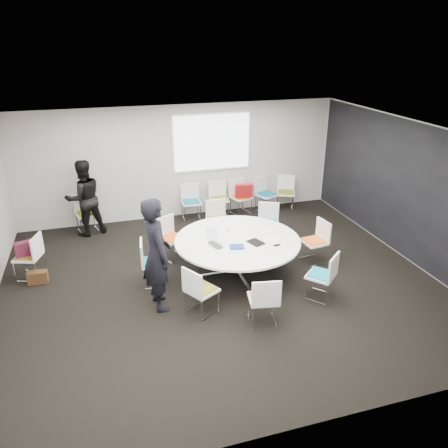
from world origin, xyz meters
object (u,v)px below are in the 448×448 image
object	(u,v)px
chair_back_d	(266,201)
chair_ring_e	(154,271)
chair_ring_g	(263,308)
cup	(227,229)
chair_ring_c	(218,227)
chair_ring_d	(172,246)
person_main	(157,254)
conference_table	(237,248)
chair_back_c	(240,203)
chair_person_back	(87,220)
chair_ring_f	(201,299)
chair_back_b	(219,206)
chair_ring_h	(321,284)
chair_back_e	(285,199)
maroon_bag	(26,248)
person_back	(84,198)
laptop	(218,244)
brown_bag	(38,277)
chair_ring_a	(314,249)
chair_spare_left	(31,264)
chair_back_a	(191,208)
chair_ring_b	(267,230)

from	to	relation	value
chair_back_d	chair_ring_e	bearing A→B (deg)	16.82
chair_ring_g	cup	xyz separation A→B (m)	(0.03, 2.09, 0.50)
chair_ring_c	chair_ring_d	distance (m)	1.33
person_main	conference_table	bearing A→B (deg)	-75.51
chair_back_c	chair_person_back	world-z (taller)	same
chair_ring_f	cup	xyz separation A→B (m)	(0.92, 1.54, 0.50)
chair_back_b	chair_back_c	distance (m)	0.58
chair_ring_f	chair_back_d	distance (m)	4.89
chair_ring_h	chair_back_e	size ratio (longest dim) A/B	1.00
chair_person_back	maroon_bag	bearing A→B (deg)	47.16
chair_ring_d	chair_back_c	xyz separation A→B (m)	(2.15, 1.95, 0.00)
chair_ring_c	chair_back_e	distance (m)	2.59
chair_ring_e	chair_ring_c	bearing A→B (deg)	139.79
cup	chair_back_b	bearing A→B (deg)	77.84
chair_ring_e	person_back	size ratio (longest dim) A/B	0.50
chair_ring_h	laptop	size ratio (longest dim) A/B	2.57
conference_table	chair_ring_f	distance (m)	1.51
chair_back_c	maroon_bag	distance (m)	5.30
chair_back_c	conference_table	bearing A→B (deg)	54.54
chair_back_d	brown_bag	xyz separation A→B (m)	(-5.47, -2.22, -0.16)
chair_ring_a	chair_ring_d	size ratio (longest dim) A/B	1.00
chair_ring_a	laptop	bearing A→B (deg)	86.36
chair_ring_h	person_main	bearing A→B (deg)	126.60
chair_ring_e	chair_ring_f	bearing A→B (deg)	34.52
chair_ring_d	cup	distance (m)	1.27
chair_spare_left	chair_ring_g	bearing A→B (deg)	-106.77
chair_back_d	maroon_bag	distance (m)	5.96
chair_ring_e	cup	world-z (taller)	chair_ring_e
chair_back_e	brown_bag	size ratio (longest dim) A/B	2.44
chair_spare_left	maroon_bag	xyz separation A→B (m)	(-0.01, 0.00, 0.34)
chair_ring_f	chair_ring_g	distance (m)	1.04
chair_ring_e	person_main	distance (m)	1.03
chair_back_a	brown_bag	distance (m)	4.12
chair_ring_b	chair_back_b	bearing A→B (deg)	-46.37
brown_bag	chair_back_c	bearing A→B (deg)	25.13
chair_spare_left	chair_ring_a	bearing A→B (deg)	-81.57
chair_ring_b	person_back	bearing A→B (deg)	2.09
chair_back_d	chair_spare_left	world-z (taller)	same
chair_ring_b	chair_back_c	distance (m)	1.80
chair_spare_left	person_main	world-z (taller)	person_main
laptop	chair_back_b	bearing A→B (deg)	-35.72
chair_ring_f	chair_spare_left	world-z (taller)	same
chair_ring_e	chair_back_e	world-z (taller)	same
maroon_bag	person_main	bearing A→B (deg)	-36.61
chair_ring_e	chair_ring_g	size ratio (longest dim) A/B	1.00
chair_ring_b	chair_ring_h	world-z (taller)	same
chair_back_d	person_main	xyz separation A→B (m)	(-3.39, -3.61, 0.71)
chair_ring_b	chair_back_e	distance (m)	2.16
conference_table	person_main	bearing A→B (deg)	-157.50
chair_back_b	maroon_bag	bearing A→B (deg)	28.56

